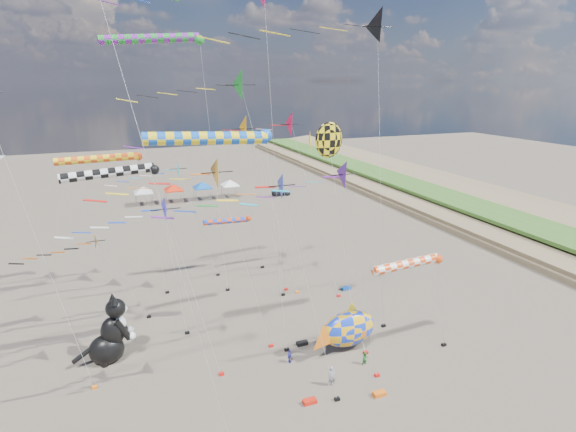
# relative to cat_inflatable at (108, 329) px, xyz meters

# --- Properties ---
(delta_kite_0) EXTENTS (12.30, 2.47, 18.08)m
(delta_kite_0) POSITION_rel_cat_inflatable_xyz_m (16.03, 3.03, 13.96)
(delta_kite_0) COLOR #E90C3F
(delta_kite_0) RESTS_ON ground
(delta_kite_1) EXTENTS (9.25, 1.89, 13.06)m
(delta_kite_1) POSITION_rel_cat_inflatable_xyz_m (7.25, 12.27, 9.14)
(delta_kite_1) COLOR #18C4D0
(delta_kite_1) RESTS_ON ground
(delta_kite_2) EXTENTS (9.15, 1.82, 16.19)m
(delta_kite_2) POSITION_rel_cat_inflatable_xyz_m (13.53, -9.08, 12.30)
(delta_kite_2) COLOR #4F168B
(delta_kite_2) RESTS_ON ground
(delta_kite_3) EXTENTS (8.36, 1.59, 8.77)m
(delta_kite_3) POSITION_rel_cat_inflatable_xyz_m (-0.43, 5.57, 4.93)
(delta_kite_3) COLOR orange
(delta_kite_3) RESTS_ON ground
(delta_kite_5) EXTENTS (11.40, 2.38, 15.79)m
(delta_kite_5) POSITION_rel_cat_inflatable_xyz_m (7.54, -2.77, 11.70)
(delta_kite_5) COLOR orange
(delta_kite_5) RESTS_ON ground
(delta_kite_6) EXTENTS (14.71, 2.61, 25.24)m
(delta_kite_6) POSITION_rel_cat_inflatable_xyz_m (17.37, -3.42, 21.01)
(delta_kite_6) COLOR black
(delta_kite_6) RESTS_ON ground
(delta_kite_7) EXTENTS (12.71, 2.65, 17.74)m
(delta_kite_7) POSITION_rel_cat_inflatable_xyz_m (12.72, 6.24, 13.53)
(delta_kite_7) COLOR #FFA608
(delta_kite_7) RESTS_ON ground
(delta_kite_10) EXTENTS (9.46, 1.75, 15.64)m
(delta_kite_10) POSITION_rel_cat_inflatable_xyz_m (9.89, -10.29, 11.73)
(delta_kite_10) COLOR #1A30B8
(delta_kite_10) RESTS_ON ground
(delta_kite_11) EXTENTS (9.16, 2.10, 13.63)m
(delta_kite_11) POSITION_rel_cat_inflatable_xyz_m (3.67, -4.86, 9.66)
(delta_kite_11) COLOR #1E19C4
(delta_kite_11) RESTS_ON ground
(delta_kite_12) EXTENTS (13.91, 2.98, 21.59)m
(delta_kite_12) POSITION_rel_cat_inflatable_xyz_m (12.68, 5.23, 17.26)
(delta_kite_12) COLOR #178D25
(delta_kite_12) RESTS_ON ground
(windsock_0) EXTENTS (9.74, 0.80, 24.05)m
(windsock_0) POSITION_rel_cat_inflatable_xyz_m (5.95, 8.30, 20.92)
(windsock_0) COLOR #198C29
(windsock_0) RESTS_ON ground
(windsock_1) EXTENTS (6.62, 0.63, 6.36)m
(windsock_1) POSITION_rel_cat_inflatable_xyz_m (12.52, 12.52, 3.36)
(windsock_1) COLOR #E2430F
(windsock_1) RESTS_ON ground
(windsock_2) EXTENTS (9.58, 0.89, 17.28)m
(windsock_2) POSITION_rel_cat_inflatable_xyz_m (7.81, -3.75, 14.16)
(windsock_2) COLOR blue
(windsock_2) RESTS_ON ground
(windsock_3) EXTENTS (7.26, 0.72, 8.08)m
(windsock_3) POSITION_rel_cat_inflatable_xyz_m (20.85, -7.68, 5.05)
(windsock_3) COLOR #E24610
(windsock_3) RESTS_ON ground
(windsock_4) EXTENTS (8.54, 0.72, 14.18)m
(windsock_4) POSITION_rel_cat_inflatable_xyz_m (0.75, 9.94, 11.12)
(windsock_4) COLOR #EF5114
(windsock_4) RESTS_ON ground
(windsock_5) EXTENTS (8.08, 0.73, 14.42)m
(windsock_5) POSITION_rel_cat_inflatable_xyz_m (1.60, 1.61, 11.35)
(windsock_5) COLOR black
(windsock_5) RESTS_ON ground
(angelfish_kite) EXTENTS (3.74, 3.02, 17.48)m
(angelfish_kite) POSITION_rel_cat_inflatable_xyz_m (16.43, -2.51, 13.40)
(angelfish_kite) COLOR yellow
(angelfish_kite) RESTS_ON ground
(cat_inflatable) EXTENTS (4.07, 2.36, 5.25)m
(cat_inflatable) POSITION_rel_cat_inflatable_xyz_m (0.00, 0.00, 0.00)
(cat_inflatable) COLOR black
(cat_inflatable) RESTS_ON ground
(fish_inflatable) EXTENTS (6.01, 2.79, 4.15)m
(fish_inflatable) POSITION_rel_cat_inflatable_xyz_m (17.32, -5.35, -0.75)
(fish_inflatable) COLOR blue
(fish_inflatable) RESTS_ON ground
(person_adult) EXTENTS (0.59, 0.43, 1.51)m
(person_adult) POSITION_rel_cat_inflatable_xyz_m (14.17, -8.79, -1.87)
(person_adult) COLOR gray
(person_adult) RESTS_ON ground
(child_green) EXTENTS (0.57, 0.48, 1.03)m
(child_green) POSITION_rel_cat_inflatable_xyz_m (17.62, -7.54, -2.11)
(child_green) COLOR #1E812D
(child_green) RESTS_ON ground
(child_blue) EXTENTS (0.61, 0.64, 1.07)m
(child_blue) POSITION_rel_cat_inflatable_xyz_m (12.44, -5.25, -2.09)
(child_blue) COLOR #2D2CAC
(child_blue) RESTS_ON ground
(kite_bag_0) EXTENTS (0.90, 0.44, 0.30)m
(kite_bag_0) POSITION_rel_cat_inflatable_xyz_m (16.71, -10.92, -2.47)
(kite_bag_0) COLOR orange
(kite_bag_0) RESTS_ON ground
(kite_bag_1) EXTENTS (0.90, 0.44, 0.30)m
(kite_bag_1) POSITION_rel_cat_inflatable_xyz_m (12.03, -9.89, -2.47)
(kite_bag_1) COLOR red
(kite_bag_1) RESTS_ON ground
(kite_bag_2) EXTENTS (0.90, 0.44, 0.30)m
(kite_bag_2) POSITION_rel_cat_inflatable_xyz_m (22.37, 4.15, -2.47)
(kite_bag_2) COLOR blue
(kite_bag_2) RESTS_ON ground
(kite_bag_3) EXTENTS (0.90, 0.44, 0.30)m
(kite_bag_3) POSITION_rel_cat_inflatable_xyz_m (14.25, -3.43, -2.47)
(kite_bag_3) COLOR black
(kite_bag_3) RESTS_ON ground
(tent_row) EXTENTS (19.20, 4.20, 3.80)m
(tent_row) POSITION_rel_cat_inflatable_xyz_m (13.29, 45.29, 0.53)
(tent_row) COLOR silver
(tent_row) RESTS_ON ground
(parked_car) EXTENTS (3.53, 1.53, 1.19)m
(parked_car) POSITION_rel_cat_inflatable_xyz_m (29.88, 43.29, -2.03)
(parked_car) COLOR #26262D
(parked_car) RESTS_ON ground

